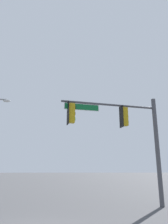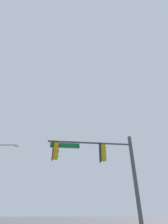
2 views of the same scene
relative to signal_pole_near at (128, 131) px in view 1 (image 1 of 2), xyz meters
name	(u,v)px [view 1 (image 1 of 2)]	position (x,y,z in m)	size (l,w,h in m)	color
signal_pole_near	(128,131)	(0.00, 0.00, 0.00)	(5.88, 1.39, 6.33)	#47474C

